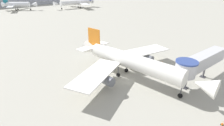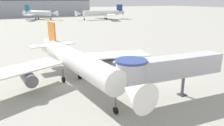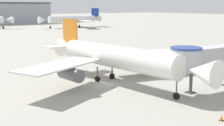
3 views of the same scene
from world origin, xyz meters
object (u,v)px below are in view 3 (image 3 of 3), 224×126
Objects in this scene: main_airplane at (114,57)px; background_jet_blue_tail at (74,19)px; jet_bridge at (211,57)px; traffic_cone_starboard_wing at (172,72)px; traffic_cone_near_nose at (222,117)px.

background_jet_blue_tail reaches higher than main_airplane.
jet_bridge is 23.48× the size of traffic_cone_starboard_wing.
main_airplane is at bearing 86.45° from traffic_cone_near_nose.
traffic_cone_starboard_wing is 124.56m from background_jet_blue_tail.
traffic_cone_near_nose is (-9.70, -8.22, -4.28)m from jet_bridge.
traffic_cone_starboard_wing is at bearing -8.79° from main_airplane.
traffic_cone_starboard_wing is at bearing 75.93° from jet_bridge.
main_airplane reaches higher than traffic_cone_near_nose.
jet_bridge is 0.44× the size of background_jet_blue_tail.
main_airplane is 0.85× the size of background_jet_blue_tail.
main_airplane is 43.18× the size of traffic_cone_near_nose.
jet_bridge reaches higher than traffic_cone_near_nose.
main_airplane is at bearing -24.92° from background_jet_blue_tail.
background_jet_blue_tail reaches higher than traffic_cone_starboard_wing.
main_airplane is at bearing 132.89° from jet_bridge.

